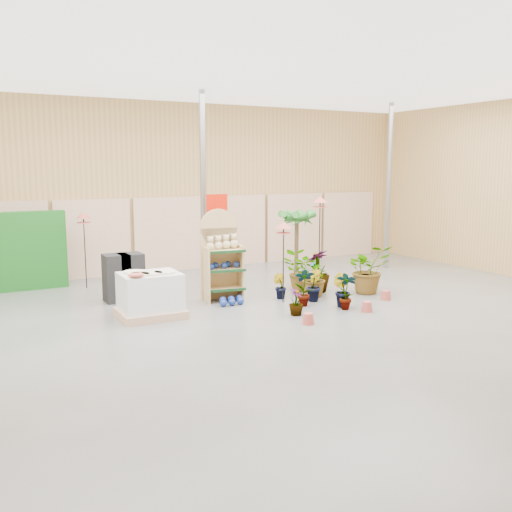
# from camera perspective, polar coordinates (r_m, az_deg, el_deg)

# --- Properties ---
(room) EXTENTS (15.20, 12.10, 4.70)m
(room) POSITION_cam_1_polar(r_m,az_deg,el_deg) (10.84, 0.08, 5.80)
(room) COLOR #555553
(room) RESTS_ON ground
(display_shelf) EXTENTS (0.88, 0.63, 1.93)m
(display_shelf) POSITION_cam_1_polar(r_m,az_deg,el_deg) (12.06, -3.56, -0.26)
(display_shelf) COLOR tan
(display_shelf) RESTS_ON ground
(teddy_bears) EXTENTS (0.71, 0.19, 0.31)m
(teddy_bears) POSITION_cam_1_polar(r_m,az_deg,el_deg) (11.94, -3.28, 1.30)
(teddy_bears) COLOR #D1B98B
(teddy_bears) RESTS_ON display_shelf
(gazing_balls_shelf) EXTENTS (0.71, 0.24, 0.13)m
(gazing_balls_shelf) POSITION_cam_1_polar(r_m,az_deg,el_deg) (11.97, -3.31, -0.91)
(gazing_balls_shelf) COLOR navy
(gazing_balls_shelf) RESTS_ON display_shelf
(gazing_balls_floor) EXTENTS (0.63, 0.39, 0.15)m
(gazing_balls_floor) POSITION_cam_1_polar(r_m,az_deg,el_deg) (11.77, -2.46, -4.48)
(gazing_balls_floor) COLOR navy
(gazing_balls_floor) RESTS_ON ground
(pallet_stack) EXTENTS (1.20, 1.01, 0.88)m
(pallet_stack) POSITION_cam_1_polar(r_m,az_deg,el_deg) (10.90, -10.54, -3.87)
(pallet_stack) COLOR tan
(pallet_stack) RESTS_ON ground
(charcoal_planters) EXTENTS (0.80, 0.50, 1.00)m
(charcoal_planters) POSITION_cam_1_polar(r_m,az_deg,el_deg) (12.30, -13.10, -2.10)
(charcoal_planters) COLOR black
(charcoal_planters) RESTS_ON ground
(trellis_stock) EXTENTS (2.00, 0.30, 1.80)m
(trellis_stock) POSITION_cam_1_polar(r_m,az_deg,el_deg) (14.01, -22.50, 0.44)
(trellis_stock) COLOR #145817
(trellis_stock) RESTS_ON ground
(offer_sign) EXTENTS (0.50, 0.08, 2.20)m
(offer_sign) POSITION_cam_1_polar(r_m,az_deg,el_deg) (12.78, -3.93, 3.37)
(offer_sign) COLOR gray
(offer_sign) RESTS_ON ground
(bird_table_front) EXTENTS (0.34, 0.34, 1.70)m
(bird_table_front) POSITION_cam_1_polar(r_m,az_deg,el_deg) (11.72, 2.77, 2.87)
(bird_table_front) COLOR black
(bird_table_front) RESTS_ON ground
(bird_table_right) EXTENTS (0.34, 0.34, 2.13)m
(bird_table_right) POSITION_cam_1_polar(r_m,az_deg,el_deg) (13.16, 6.43, 5.30)
(bird_table_right) COLOR black
(bird_table_right) RESTS_ON ground
(bird_table_back) EXTENTS (0.34, 0.34, 1.77)m
(bird_table_back) POSITION_cam_1_polar(r_m,az_deg,el_deg) (13.69, -16.88, 3.68)
(bird_table_back) COLOR black
(bird_table_back) RESTS_ON ground
(palm) EXTENTS (0.70, 0.70, 1.87)m
(palm) POSITION_cam_1_polar(r_m,az_deg,el_deg) (13.65, 4.10, 3.87)
(palm) COLOR #4C3B23
(palm) RESTS_ON ground
(potted_plant_0) EXTENTS (0.49, 0.43, 0.78)m
(potted_plant_0) POSITION_cam_1_polar(r_m,az_deg,el_deg) (11.60, 4.86, -3.10)
(potted_plant_0) COLOR #216620
(potted_plant_0) RESTS_ON ground
(potted_plant_1) EXTENTS (0.44, 0.47, 0.67)m
(potted_plant_1) POSITION_cam_1_polar(r_m,az_deg,el_deg) (12.05, 5.76, -2.93)
(potted_plant_1) COLOR #216620
(potted_plant_1) RESTS_ON ground
(potted_plant_2) EXTENTS (0.82, 0.73, 0.85)m
(potted_plant_2) POSITION_cam_1_polar(r_m,az_deg,el_deg) (12.42, 5.72, -2.16)
(potted_plant_2) COLOR #216620
(potted_plant_2) RESTS_ON ground
(potted_plant_3) EXTENTS (0.67, 0.67, 0.96)m
(potted_plant_3) POSITION_cam_1_polar(r_m,az_deg,el_deg) (12.92, 6.19, -1.48)
(potted_plant_3) COLOR #216620
(potted_plant_3) RESTS_ON ground
(potted_plant_4) EXTENTS (0.38, 0.30, 0.63)m
(potted_plant_4) POSITION_cam_1_polar(r_m,az_deg,el_deg) (13.47, 5.97, -1.77)
(potted_plant_4) COLOR #216620
(potted_plant_4) RESTS_ON ground
(potted_plant_5) EXTENTS (0.33, 0.37, 0.54)m
(potted_plant_5) POSITION_cam_1_polar(r_m,az_deg,el_deg) (12.23, 2.38, -3.02)
(potted_plant_5) COLOR #216620
(potted_plant_5) RESTS_ON ground
(potted_plant_6) EXTENTS (1.08, 1.06, 0.91)m
(potted_plant_6) POSITION_cam_1_polar(r_m,az_deg,el_deg) (12.99, 4.31, -1.52)
(potted_plant_6) COLOR #216620
(potted_plant_6) RESTS_ON ground
(potted_plant_7) EXTENTS (0.41, 0.41, 0.51)m
(potted_plant_7) POSITION_cam_1_polar(r_m,az_deg,el_deg) (10.91, 4.03, -4.61)
(potted_plant_7) COLOR #216620
(potted_plant_7) RESTS_ON ground
(potted_plant_8) EXTENTS (0.45, 0.49, 0.76)m
(potted_plant_8) POSITION_cam_1_polar(r_m,az_deg,el_deg) (11.41, 9.04, -3.44)
(potted_plant_8) COLOR #216620
(potted_plant_8) RESTS_ON ground
(potted_plant_9) EXTENTS (0.37, 0.42, 0.68)m
(potted_plant_9) POSITION_cam_1_polar(r_m,az_deg,el_deg) (11.63, 8.53, -3.39)
(potted_plant_9) COLOR #216620
(potted_plant_9) RESTS_ON ground
(potted_plant_10) EXTENTS (1.12, 1.02, 1.09)m
(potted_plant_10) POSITION_cam_1_polar(r_m,az_deg,el_deg) (12.96, 11.14, -1.27)
(potted_plant_10) COLOR #216620
(potted_plant_10) RESTS_ON ground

